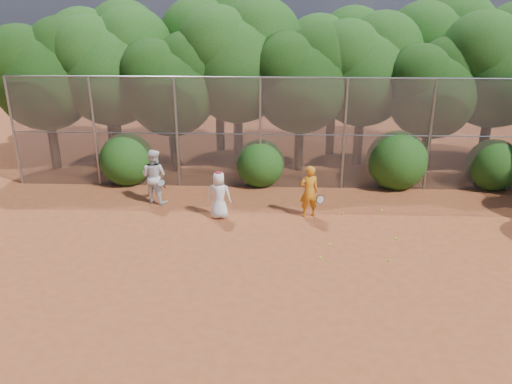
{
  "coord_description": "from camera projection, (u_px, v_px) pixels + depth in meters",
  "views": [
    {
      "loc": [
        -0.42,
        -11.4,
        6.3
      ],
      "look_at": [
        -1.0,
        2.5,
        1.1
      ],
      "focal_mm": 35.0,
      "sensor_mm": 36.0,
      "label": 1
    }
  ],
  "objects": [
    {
      "name": "bush_3",
      "position": [
        494.0,
        163.0,
        18.13
      ],
      "size": [
        1.9,
        1.9,
        1.9
      ],
      "primitive_type": "sphere",
      "color": "#184310",
      "rests_on": "ground"
    },
    {
      "name": "player_white",
      "position": [
        154.0,
        176.0,
        16.76
      ],
      "size": [
        1.08,
        0.96,
        1.85
      ],
      "rotation": [
        0.0,
        0.0,
        2.81
      ],
      "color": "silver",
      "rests_on": "ground"
    },
    {
      "name": "tree_0",
      "position": [
        45.0,
        71.0,
        19.37
      ],
      "size": [
        4.38,
        3.81,
        6.0
      ],
      "color": "black",
      "rests_on": "ground"
    },
    {
      "name": "tree_10",
      "position": [
        220.0,
        47.0,
        21.69
      ],
      "size": [
        5.15,
        4.48,
        7.06
      ],
      "color": "black",
      "rests_on": "ground"
    },
    {
      "name": "bush_0",
      "position": [
        127.0,
        157.0,
        18.64
      ],
      "size": [
        2.0,
        2.0,
        2.0
      ],
      "primitive_type": "sphere",
      "color": "#184310",
      "rests_on": "ground"
    },
    {
      "name": "ball_3",
      "position": [
        396.0,
        238.0,
        14.32
      ],
      "size": [
        0.07,
        0.07,
        0.07
      ],
      "primitive_type": "sphere",
      "color": "#C7EC2A",
      "rests_on": "ground"
    },
    {
      "name": "tree_4",
      "position": [
        302.0,
        76.0,
        19.23
      ],
      "size": [
        4.19,
        3.64,
        5.73
      ],
      "color": "black",
      "rests_on": "ground"
    },
    {
      "name": "tree_12",
      "position": [
        439.0,
        50.0,
        21.54
      ],
      "size": [
        5.02,
        4.37,
        6.88
      ],
      "color": "black",
      "rests_on": "ground"
    },
    {
      "name": "ground",
      "position": [
        291.0,
        266.0,
        12.86
      ],
      "size": [
        80.0,
        80.0,
        0.0
      ],
      "primitive_type": "plane",
      "color": "brown",
      "rests_on": "ground"
    },
    {
      "name": "tree_6",
      "position": [
        434.0,
        85.0,
        18.94
      ],
      "size": [
        3.86,
        3.36,
        5.29
      ],
      "color": "black",
      "rests_on": "ground"
    },
    {
      "name": "player_teen",
      "position": [
        219.0,
        195.0,
        15.56
      ],
      "size": [
        0.77,
        0.53,
        1.54
      ],
      "rotation": [
        0.0,
        0.0,
        3.08
      ],
      "color": "white",
      "rests_on": "ground"
    },
    {
      "name": "player_yellow",
      "position": [
        309.0,
        191.0,
        15.64
      ],
      "size": [
        0.84,
        0.55,
        1.68
      ],
      "rotation": [
        0.0,
        0.0,
        3.39
      ],
      "color": "orange",
      "rests_on": "ground"
    },
    {
      "name": "ball_2",
      "position": [
        389.0,
        260.0,
        13.09
      ],
      "size": [
        0.07,
        0.07,
        0.07
      ],
      "primitive_type": "sphere",
      "color": "#C7EC2A",
      "rests_on": "ground"
    },
    {
      "name": "ball_1",
      "position": [
        343.0,
        213.0,
        16.06
      ],
      "size": [
        0.07,
        0.07,
        0.07
      ],
      "primitive_type": "sphere",
      "color": "#C7EC2A",
      "rests_on": "ground"
    },
    {
      "name": "ball_4",
      "position": [
        320.0,
        258.0,
        13.22
      ],
      "size": [
        0.07,
        0.07,
        0.07
      ],
      "primitive_type": "sphere",
      "color": "#C7EC2A",
      "rests_on": "ground"
    },
    {
      "name": "bush_2",
      "position": [
        397.0,
        158.0,
        18.21
      ],
      "size": [
        2.2,
        2.2,
        2.2
      ],
      "primitive_type": "sphere",
      "color": "#184310",
      "rests_on": "ground"
    },
    {
      "name": "ball_0",
      "position": [
        330.0,
        245.0,
        13.95
      ],
      "size": [
        0.07,
        0.07,
        0.07
      ],
      "primitive_type": "sphere",
      "color": "#C7EC2A",
      "rests_on": "ground"
    },
    {
      "name": "tree_5",
      "position": [
        365.0,
        66.0,
        19.78
      ],
      "size": [
        4.51,
        3.92,
        6.17
      ],
      "color": "black",
      "rests_on": "ground"
    },
    {
      "name": "tree_9",
      "position": [
        106.0,
        54.0,
        21.79
      ],
      "size": [
        4.83,
        4.2,
        6.62
      ],
      "color": "black",
      "rests_on": "ground"
    },
    {
      "name": "tree_11",
      "position": [
        335.0,
        59.0,
        21.28
      ],
      "size": [
        4.64,
        4.03,
        6.35
      ],
      "color": "black",
      "rests_on": "ground"
    },
    {
      "name": "tree_7",
      "position": [
        498.0,
        62.0,
        19.13
      ],
      "size": [
        4.77,
        4.14,
        6.53
      ],
      "color": "black",
      "rests_on": "ground"
    },
    {
      "name": "bush_1",
      "position": [
        260.0,
        161.0,
        18.48
      ],
      "size": [
        1.8,
        1.8,
        1.8
      ],
      "primitive_type": "sphere",
      "color": "#184310",
      "rests_on": "ground"
    },
    {
      "name": "fence_back",
      "position": [
        285.0,
        133.0,
        17.76
      ],
      "size": [
        20.05,
        0.09,
        4.03
      ],
      "color": "gray",
      "rests_on": "ground"
    },
    {
      "name": "tree_3",
      "position": [
        239.0,
        57.0,
        19.67
      ],
      "size": [
        4.89,
        4.26,
        6.7
      ],
      "color": "black",
      "rests_on": "ground"
    },
    {
      "name": "tree_2",
      "position": [
        172.0,
        81.0,
        19.11
      ],
      "size": [
        3.99,
        3.47,
        5.47
      ],
      "color": "black",
      "rests_on": "ground"
    },
    {
      "name": "tree_1",
      "position": [
        112.0,
        64.0,
        19.66
      ],
      "size": [
        4.64,
        4.03,
        6.35
      ],
      "color": "black",
      "rests_on": "ground"
    },
    {
      "name": "ball_5",
      "position": [
        382.0,
        210.0,
        16.3
      ],
      "size": [
        0.07,
        0.07,
        0.07
      ],
      "primitive_type": "sphere",
      "color": "#C7EC2A",
      "rests_on": "ground"
    }
  ]
}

